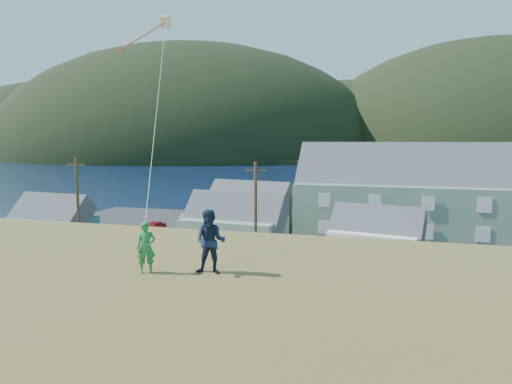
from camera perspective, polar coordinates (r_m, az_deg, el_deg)
ground at (r=32.71m, az=4.50°, el=-13.14°), size 900.00×900.00×0.00m
grass_strip at (r=30.85m, az=3.78°, el=-14.26°), size 110.00×8.00×0.10m
waterfront_lot at (r=48.86m, az=8.26°, el=-6.50°), size 72.00×36.00×0.12m
wharf at (r=72.03m, az=5.78°, el=-1.97°), size 26.00×14.00×0.90m
far_shore at (r=360.47m, az=14.41°, el=4.67°), size 900.00×320.00×2.00m
far_hills at (r=311.24m, az=20.85°, el=4.38°), size 760.00×265.00×143.00m
lodge at (r=52.82m, az=25.59°, el=-0.67°), size 37.27×11.52×13.00m
shed_teal at (r=51.93m, az=-24.39°, el=-3.53°), size 8.98×6.75×6.62m
shed_palegreen_near at (r=44.79m, az=-2.73°, el=-4.19°), size 10.37×7.08×7.15m
shed_white at (r=41.70m, az=14.76°, el=-5.54°), size 8.85×6.75×6.34m
shed_palegreen_far at (r=56.70m, az=-1.00°, el=-1.86°), size 11.84×8.38×7.23m
utility_poles at (r=33.38m, az=1.11°, el=-4.39°), size 34.52×0.24×9.50m
parked_cars at (r=54.55m, az=-1.16°, el=-4.23°), size 24.37×12.23×1.53m
kite_flyer_green at (r=13.40m, az=-13.58°, el=-6.75°), size 0.64×0.57×1.47m
kite_flyer_navy at (r=12.97m, az=-5.71°, el=-6.23°), size 0.97×0.80×1.83m
kite_rig at (r=23.26m, az=-11.69°, el=19.54°), size 2.52×4.88×12.73m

